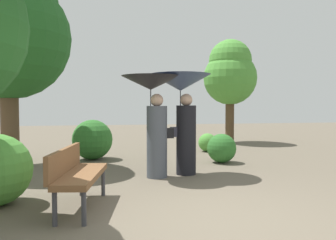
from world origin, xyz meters
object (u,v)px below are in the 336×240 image
at_px(person_left, 153,106).
at_px(park_bench, 76,172).
at_px(person_right, 182,101).
at_px(tree_near_left, 8,27).
at_px(tree_near_right, 230,73).

height_order(person_left, park_bench, person_left).
xyz_separation_m(person_left, park_bench, (-1.33, -1.78, -0.89)).
bearing_deg(person_right, tree_near_left, 69.61).
relative_size(tree_near_left, tree_near_right, 1.24).
distance_m(park_bench, tree_near_right, 9.07).
distance_m(person_right, tree_near_right, 6.22).
bearing_deg(person_right, park_bench, 135.56).
relative_size(person_right, park_bench, 1.31).
xyz_separation_m(person_left, tree_near_left, (-3.01, 1.56, 1.74)).
height_order(person_right, tree_near_left, tree_near_left).
distance_m(person_left, tree_near_left, 3.81).
bearing_deg(tree_near_left, park_bench, -63.28).
relative_size(park_bench, tree_near_right, 0.41).
distance_m(person_left, tree_near_right, 6.72).
bearing_deg(tree_near_right, person_right, -120.12).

